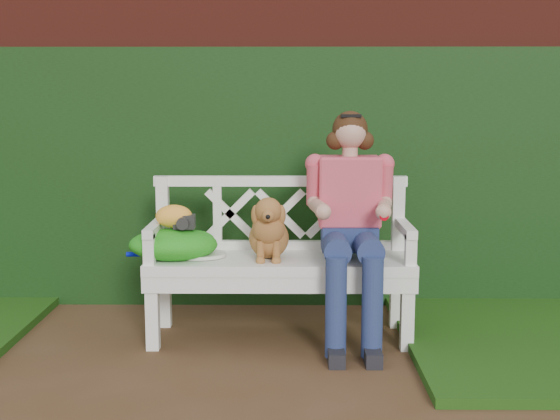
{
  "coord_description": "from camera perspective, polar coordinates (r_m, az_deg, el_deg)",
  "views": [
    {
      "loc": [
        0.43,
        -3.28,
        1.39
      ],
      "look_at": [
        0.4,
        0.91,
        0.75
      ],
      "focal_mm": 48.0,
      "sensor_mm": 36.0,
      "label": 1
    }
  ],
  "objects": [
    {
      "name": "green_bag",
      "position": [
        4.26,
        -8.13,
        -2.55
      ],
      "size": [
        0.5,
        0.39,
        0.17
      ],
      "primitive_type": null,
      "rotation": [
        0.0,
        0.0,
        0.0
      ],
      "color": "#23671F",
      "rests_on": "garden_bench"
    },
    {
      "name": "garden_bench",
      "position": [
        4.34,
        -0.0,
        -6.68
      ],
      "size": [
        1.65,
        0.81,
        0.48
      ],
      "primitive_type": null,
      "rotation": [
        0.0,
        0.0,
        0.13
      ],
      "color": "white",
      "rests_on": "ground"
    },
    {
      "name": "ivy_hedge",
      "position": [
        5.0,
        -4.46,
        2.47
      ],
      "size": [
        10.0,
        0.18,
        1.7
      ],
      "primitive_type": "cube",
      "color": "#153711",
      "rests_on": "ground"
    },
    {
      "name": "tennis_racket",
      "position": [
        4.3,
        -6.59,
        -3.38
      ],
      "size": [
        0.65,
        0.47,
        0.03
      ],
      "primitive_type": null,
      "rotation": [
        0.0,
        0.0,
        -0.41
      ],
      "color": "white",
      "rests_on": "garden_bench"
    },
    {
      "name": "seated_woman",
      "position": [
        4.25,
        5.32,
        -1.81
      ],
      "size": [
        0.53,
        0.7,
        1.24
      ],
      "primitive_type": null,
      "rotation": [
        0.0,
        0.0,
        -0.01
      ],
      "color": "#CF3543",
      "rests_on": "ground"
    },
    {
      "name": "baseball_glove",
      "position": [
        4.26,
        -8.08,
        -0.48
      ],
      "size": [
        0.22,
        0.17,
        0.13
      ],
      "primitive_type": "ellipsoid",
      "rotation": [
        0.0,
        0.0,
        -0.06
      ],
      "color": "#F4A02F",
      "rests_on": "green_bag"
    },
    {
      "name": "camera_item",
      "position": [
        4.24,
        -7.3,
        -0.88
      ],
      "size": [
        0.12,
        0.09,
        0.08
      ],
      "primitive_type": "cube",
      "rotation": [
        0.0,
        0.0,
        0.0
      ],
      "color": "#242424",
      "rests_on": "green_bag"
    },
    {
      "name": "ground",
      "position": [
        3.58,
        -6.67,
        -14.17
      ],
      "size": [
        60.0,
        60.0,
        0.0
      ],
      "primitive_type": "plane",
      "color": "#472C18"
    },
    {
      "name": "dog",
      "position": [
        4.19,
        -0.86,
        -1.29
      ],
      "size": [
        0.28,
        0.35,
        0.37
      ],
      "primitive_type": null,
      "rotation": [
        0.0,
        0.0,
        0.11
      ],
      "color": "#B68D46",
      "rests_on": "garden_bench"
    },
    {
      "name": "brick_wall",
      "position": [
        5.2,
        -4.29,
        5.47
      ],
      "size": [
        10.0,
        0.3,
        2.2
      ],
      "primitive_type": "cube",
      "color": "#5C1E16",
      "rests_on": "ground"
    }
  ]
}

